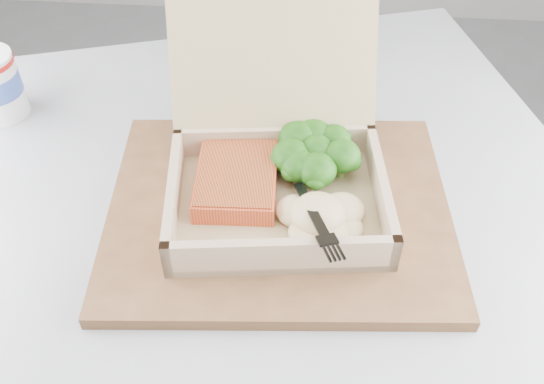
{
  "coord_description": "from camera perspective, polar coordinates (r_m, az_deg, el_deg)",
  "views": [
    {
      "loc": [
        0.29,
        -0.32,
        1.26
      ],
      "look_at": [
        0.25,
        0.14,
        0.79
      ],
      "focal_mm": 40.0,
      "sensor_mm": 36.0,
      "label": 1
    }
  ],
  "objects": [
    {
      "name": "cafe_table",
      "position": [
        0.84,
        -1.83,
        -12.03
      ],
      "size": [
        1.06,
        1.06,
        0.75
      ],
      "rotation": [
        0.0,
        0.0,
        0.3
      ],
      "color": "black",
      "rests_on": "floor"
    },
    {
      "name": "salmon_fillet",
      "position": [
        0.69,
        -3.34,
        1.15
      ],
      "size": [
        0.09,
        0.12,
        0.02
      ],
      "primitive_type": "cube",
      "rotation": [
        0.0,
        0.0,
        0.03
      ],
      "color": "#E34D2C",
      "rests_on": "takeout_container"
    },
    {
      "name": "broccoli_pile",
      "position": [
        0.71,
        4.18,
        3.35
      ],
      "size": [
        0.11,
        0.11,
        0.04
      ],
      "primitive_type": null,
      "color": "#2D7B1B",
      "rests_on": "takeout_container"
    },
    {
      "name": "serving_tray",
      "position": [
        0.69,
        0.66,
        -1.71
      ],
      "size": [
        0.41,
        0.34,
        0.02
      ],
      "primitive_type": "cube",
      "rotation": [
        0.0,
        0.0,
        0.07
      ],
      "color": "brown",
      "rests_on": "cafe_table"
    },
    {
      "name": "receipt",
      "position": [
        0.84,
        -1.67,
        7.41
      ],
      "size": [
        0.09,
        0.14,
        0.0
      ],
      "primitive_type": "cube",
      "rotation": [
        0.0,
        0.0,
        0.15
      ],
      "color": "white",
      "rests_on": "cafe_table"
    },
    {
      "name": "mashed_potatoes",
      "position": [
        0.64,
        4.32,
        -2.1
      ],
      "size": [
        0.1,
        0.09,
        0.03
      ],
      "primitive_type": "ellipsoid",
      "color": "beige",
      "rests_on": "takeout_container"
    },
    {
      "name": "plastic_fork",
      "position": [
        0.64,
        3.19,
        -0.36
      ],
      "size": [
        0.06,
        0.14,
        0.02
      ],
      "rotation": [
        0.0,
        0.0,
        3.46
      ],
      "color": "black",
      "rests_on": "mashed_potatoes"
    },
    {
      "name": "takeout_container",
      "position": [
        0.68,
        0.39,
        4.16
      ],
      "size": [
        0.27,
        0.3,
        0.21
      ],
      "rotation": [
        0.0,
        0.0,
        0.12
      ],
      "color": "tan",
      "rests_on": "serving_tray"
    }
  ]
}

